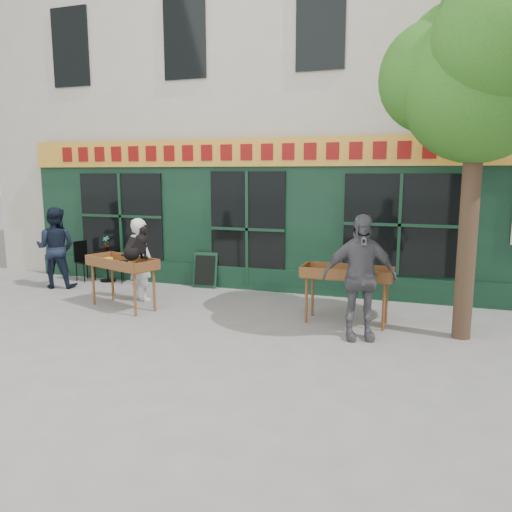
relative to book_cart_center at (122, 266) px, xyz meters
The scene contains 14 objects.
ground 1.92m from the book_cart_center, ahead, with size 80.00×80.00×0.00m, color slate.
building 7.40m from the book_cart_center, 73.54° to the left, with size 14.00×7.26×10.00m.
street_tree 6.91m from the book_cart_center, ahead, with size 3.05×2.90×5.60m.
book_cart_center is the anchor object (origin of this frame).
dog 0.59m from the book_cart_center, ahead, with size 0.34×0.60×0.60m, color black, non-canonical shape.
woman 0.65m from the book_cart_center, 90.00° to the left, with size 0.61×0.40×1.68m, color silver.
book_cart_right 4.21m from the book_cart_center, ahead, with size 1.52×0.67×0.99m.
man_right 4.51m from the book_cart_center, ahead, with size 1.15×0.48×1.95m, color #505055.
bistro_table 2.61m from the book_cart_center, 131.59° to the left, with size 0.60×0.60×0.76m.
bistro_chair_left 3.02m from the book_cart_center, 141.62° to the left, with size 0.46×0.45×0.95m.
bistro_chair_right 2.32m from the book_cart_center, 118.29° to the left, with size 0.49×0.49×0.95m.
potted_plant 2.60m from the book_cart_center, 131.59° to the left, with size 0.17×0.12×0.33m, color gray.
man_left 2.64m from the book_cart_center, 156.73° to the left, with size 0.88×0.69×1.81m, color black.
chalkboard 2.27m from the book_cart_center, 70.05° to the left, with size 0.57×0.24×0.79m.
Camera 1 is at (3.67, -7.89, 2.57)m, focal length 35.00 mm.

